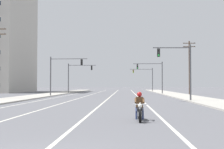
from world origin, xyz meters
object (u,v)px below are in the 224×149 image
at_px(traffic_signal_mid_left, 77,73).
at_px(utility_pole_right_far, 189,66).
at_px(traffic_signal_near_left, 61,70).
at_px(traffic_signal_mid_right, 154,73).
at_px(traffic_signal_far_right, 146,76).
at_px(motorcycle_with_rider, 140,109).
at_px(traffic_signal_near_right, 180,64).

xyz_separation_m(traffic_signal_mid_left, utility_pole_right_far, (22.02, -5.91, 1.21)).
relative_size(traffic_signal_near_left, traffic_signal_mid_right, 1.00).
distance_m(traffic_signal_far_right, utility_pole_right_far, 24.22).
xyz_separation_m(traffic_signal_mid_left, traffic_signal_far_right, (15.51, 17.39, 0.02)).
bearing_deg(utility_pole_right_far, traffic_signal_mid_right, 166.23).
height_order(traffic_signal_near_left, traffic_signal_mid_left, same).
xyz_separation_m(motorcycle_with_rider, traffic_signal_far_right, (4.71, 65.14, 3.58)).
bearing_deg(traffic_signal_mid_right, utility_pole_right_far, -13.77).
bearing_deg(traffic_signal_far_right, traffic_signal_near_right, -89.39).
height_order(traffic_signal_mid_right, traffic_signal_mid_left, same).
xyz_separation_m(traffic_signal_near_left, traffic_signal_mid_left, (-0.15, 15.94, -0.01)).
height_order(traffic_signal_mid_right, traffic_signal_far_right, same).
height_order(traffic_signal_near_right, traffic_signal_mid_left, same).
bearing_deg(utility_pole_right_far, motorcycle_with_rider, -105.02).
height_order(traffic_signal_near_left, traffic_signal_mid_right, same).
bearing_deg(traffic_signal_near_right, traffic_signal_far_right, 90.61).
relative_size(motorcycle_with_rider, utility_pole_right_far, 0.22).
relative_size(traffic_signal_near_right, traffic_signal_mid_left, 1.00).
bearing_deg(traffic_signal_near_left, traffic_signal_mid_left, 90.53).
height_order(traffic_signal_near_right, utility_pole_right_far, utility_pole_right_far).
bearing_deg(motorcycle_with_rider, traffic_signal_near_right, 73.76).
bearing_deg(traffic_signal_mid_right, traffic_signal_far_right, 90.08).
bearing_deg(traffic_signal_near_left, traffic_signal_mid_right, 37.04).
height_order(traffic_signal_mid_left, traffic_signal_far_right, same).
height_order(traffic_signal_near_right, traffic_signal_mid_right, same).
bearing_deg(traffic_signal_near_right, traffic_signal_near_left, 138.69).
distance_m(traffic_signal_mid_right, utility_pole_right_far, 6.79).
distance_m(traffic_signal_mid_right, traffic_signal_far_right, 21.71).
xyz_separation_m(motorcycle_with_rider, traffic_signal_mid_right, (4.74, 43.43, 3.56)).
height_order(traffic_signal_near_left, utility_pole_right_far, utility_pole_right_far).
bearing_deg(utility_pole_right_far, traffic_signal_near_left, -155.38).
height_order(traffic_signal_near_left, traffic_signal_far_right, same).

